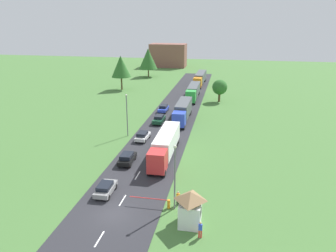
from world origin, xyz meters
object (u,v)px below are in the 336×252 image
at_px(car_fourth, 159,119).
at_px(person_third, 178,198).
at_px(guard_booth, 190,208).
at_px(truck_fourth, 200,78).
at_px(person_lead, 197,212).
at_px(distant_building, 168,55).
at_px(car_second, 127,158).
at_px(truck_second, 183,111).
at_px(car_third, 143,136).
at_px(car_fifth, 163,108).
at_px(tree_oak, 121,66).
at_px(truck_lead, 165,144).
at_px(lamppost_second, 127,113).
at_px(truck_third, 193,91).
at_px(car_lead, 105,188).
at_px(tree_maple, 220,87).
at_px(lamppost_lead, 175,174).
at_px(tree_birch, 148,59).
at_px(person_second, 200,229).
at_px(barrier_gate, 162,202).

xyz_separation_m(car_fourth, person_third, (8.54, -29.13, 0.04)).
height_order(car_fourth, guard_booth, guard_booth).
relative_size(truck_fourth, car_fourth, 3.46).
relative_size(person_lead, distant_building, 0.11).
bearing_deg(car_second, truck_second, 77.26).
xyz_separation_m(car_fourth, guard_booth, (10.32, -32.49, 1.05)).
height_order(car_third, car_fifth, car_fifth).
xyz_separation_m(guard_booth, tree_oak, (-28.03, 61.98, 4.95)).
distance_m(truck_lead, tree_oak, 51.13).
bearing_deg(lamppost_second, truck_third, 74.53).
height_order(truck_third, truck_fourth, truck_fourth).
xyz_separation_m(truck_lead, car_fifth, (-5.28, 24.67, -1.30)).
xyz_separation_m(truck_second, car_lead, (-4.92, -31.09, -1.37)).
relative_size(car_third, tree_maple, 0.73).
xyz_separation_m(person_lead, lamppost_second, (-14.98, 23.11, 3.49)).
relative_size(car_fourth, lamppost_second, 0.56).
xyz_separation_m(car_fourth, car_fifth, (-0.77, 8.36, -0.03)).
bearing_deg(person_third, truck_second, 97.32).
height_order(car_second, lamppost_second, lamppost_second).
height_order(guard_booth, lamppost_lead, lamppost_lead).
bearing_deg(guard_booth, tree_birch, 106.78).
bearing_deg(lamppost_lead, tree_maple, 86.54).
distance_m(truck_second, car_fourth, 5.35).
relative_size(car_fifth, person_third, 2.49).
bearing_deg(car_second, distant_building, 97.18).
distance_m(truck_lead, person_second, 19.51).
bearing_deg(truck_lead, tree_oak, 115.88).
height_order(lamppost_second, tree_maple, lamppost_second).
height_order(car_fourth, person_second, person_second).
bearing_deg(guard_booth, truck_lead, 109.76).
bearing_deg(truck_second, lamppost_lead, -83.32).
bearing_deg(car_fifth, barrier_gate, -78.81).
height_order(tree_birch, distant_building, tree_birch).
bearing_deg(car_lead, lamppost_lead, -9.77).
distance_m(car_third, car_fifth, 18.33).
height_order(car_lead, tree_oak, tree_oak).
bearing_deg(truck_third, car_third, -99.18).
height_order(person_second, person_third, person_second).
bearing_deg(tree_oak, truck_second, -50.44).
bearing_deg(truck_lead, lamppost_lead, -74.57).
bearing_deg(person_third, car_fourth, 106.33).
distance_m(guard_booth, barrier_gate, 4.48).
relative_size(car_fourth, person_second, 2.44).
height_order(car_lead, person_lead, person_lead).
relative_size(car_lead, car_fourth, 0.92).
bearing_deg(truck_third, person_second, -82.81).
distance_m(truck_second, truck_third, 19.44).
xyz_separation_m(truck_third, person_third, (4.11, -51.23, -1.15)).
xyz_separation_m(car_second, car_third, (-0.20, 9.56, -0.02)).
relative_size(person_second, tree_birch, 0.18).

